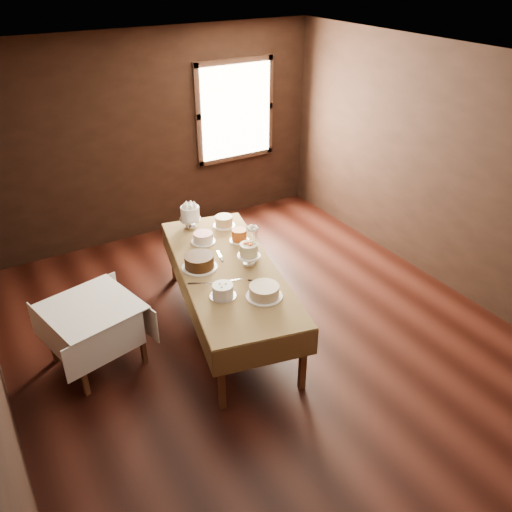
# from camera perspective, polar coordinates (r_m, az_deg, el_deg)

# --- Properties ---
(floor) EXTENTS (5.00, 6.00, 0.01)m
(floor) POSITION_cam_1_polar(r_m,az_deg,el_deg) (5.73, 1.04, -9.11)
(floor) COLOR black
(floor) RESTS_ON ground
(ceiling) EXTENTS (5.00, 6.00, 0.01)m
(ceiling) POSITION_cam_1_polar(r_m,az_deg,el_deg) (4.50, 1.39, 19.60)
(ceiling) COLOR beige
(ceiling) RESTS_ON wall_back
(wall_back) EXTENTS (5.00, 0.02, 2.80)m
(wall_back) POSITION_cam_1_polar(r_m,az_deg,el_deg) (7.49, -11.33, 12.36)
(wall_back) COLOR black
(wall_back) RESTS_ON ground
(wall_right) EXTENTS (0.02, 6.00, 2.80)m
(wall_right) POSITION_cam_1_polar(r_m,az_deg,el_deg) (6.53, 20.37, 8.36)
(wall_right) COLOR black
(wall_right) RESTS_ON ground
(window) EXTENTS (1.10, 0.05, 1.30)m
(window) POSITION_cam_1_polar(r_m,az_deg,el_deg) (7.89, -2.18, 15.33)
(window) COLOR #FFEABF
(window) RESTS_ON wall_back
(display_table) EXTENTS (1.47, 2.61, 0.76)m
(display_table) POSITION_cam_1_polar(r_m,az_deg,el_deg) (5.53, -3.06, -1.74)
(display_table) COLOR #4C2D1B
(display_table) RESTS_ON ground
(side_table) EXTENTS (0.99, 0.99, 0.69)m
(side_table) POSITION_cam_1_polar(r_m,az_deg,el_deg) (5.33, -17.34, -5.88)
(side_table) COLOR #4C2D1B
(side_table) RESTS_ON ground
(cake_meringue) EXTENTS (0.28, 0.28, 0.28)m
(cake_meringue) POSITION_cam_1_polar(r_m,az_deg,el_deg) (6.28, -7.09, 4.11)
(cake_meringue) COLOR silver
(cake_meringue) RESTS_ON display_table
(cake_speckled) EXTENTS (0.29, 0.29, 0.13)m
(cake_speckled) POSITION_cam_1_polar(r_m,az_deg,el_deg) (6.31, -3.48, 3.74)
(cake_speckled) COLOR white
(cake_speckled) RESTS_ON display_table
(cake_lattice) EXTENTS (0.28, 0.28, 0.10)m
(cake_lattice) POSITION_cam_1_polar(r_m,az_deg,el_deg) (5.98, -5.73, 1.92)
(cake_lattice) COLOR white
(cake_lattice) RESTS_ON display_table
(cake_caramel) EXTENTS (0.24, 0.24, 0.14)m
(cake_caramel) POSITION_cam_1_polar(r_m,az_deg,el_deg) (5.96, -1.82, 2.20)
(cake_caramel) COLOR white
(cake_caramel) RESTS_ON display_table
(cake_chocolate) EXTENTS (0.43, 0.43, 0.14)m
(cake_chocolate) POSITION_cam_1_polar(r_m,az_deg,el_deg) (5.49, -6.14, -0.64)
(cake_chocolate) COLOR white
(cake_chocolate) RESTS_ON display_table
(cake_flowers) EXTENTS (0.26, 0.26, 0.25)m
(cake_flowers) POSITION_cam_1_polar(r_m,az_deg,el_deg) (5.50, -0.78, 0.10)
(cake_flowers) COLOR white
(cake_flowers) RESTS_ON display_table
(cake_swirl) EXTENTS (0.26, 0.26, 0.13)m
(cake_swirl) POSITION_cam_1_polar(r_m,az_deg,el_deg) (5.03, -3.60, -3.81)
(cake_swirl) COLOR silver
(cake_swirl) RESTS_ON display_table
(cake_cream) EXTENTS (0.40, 0.40, 0.12)m
(cake_cream) POSITION_cam_1_polar(r_m,az_deg,el_deg) (5.02, 0.89, -3.87)
(cake_cream) COLOR white
(cake_cream) RESTS_ON display_table
(cake_server_a) EXTENTS (0.24, 0.08, 0.01)m
(cake_server_a) POSITION_cam_1_polar(r_m,az_deg,el_deg) (5.29, -2.24, -2.57)
(cake_server_a) COLOR silver
(cake_server_a) RESTS_ON display_table
(cake_server_b) EXTENTS (0.17, 0.21, 0.01)m
(cake_server_b) POSITION_cam_1_polar(r_m,az_deg,el_deg) (5.24, 0.80, -2.96)
(cake_server_b) COLOR silver
(cake_server_b) RESTS_ON display_table
(cake_server_c) EXTENTS (0.08, 0.24, 0.01)m
(cake_server_c) POSITION_cam_1_polar(r_m,az_deg,el_deg) (5.74, -4.00, 0.22)
(cake_server_c) COLOR silver
(cake_server_c) RESTS_ON display_table
(cake_server_d) EXTENTS (0.17, 0.20, 0.01)m
(cake_server_d) POSITION_cam_1_polar(r_m,az_deg,el_deg) (5.78, -1.37, 0.53)
(cake_server_d) COLOR silver
(cake_server_d) RESTS_ON display_table
(cake_server_e) EXTENTS (0.22, 0.13, 0.01)m
(cake_server_e) POSITION_cam_1_polar(r_m,az_deg,el_deg) (5.26, -5.58, -2.93)
(cake_server_e) COLOR silver
(cake_server_e) RESTS_ON display_table
(flower_vase) EXTENTS (0.13, 0.13, 0.14)m
(flower_vase) POSITION_cam_1_polar(r_m,az_deg,el_deg) (5.69, -0.39, 0.76)
(flower_vase) COLOR #2D2823
(flower_vase) RESTS_ON display_table
(flower_bouquet) EXTENTS (0.14, 0.14, 0.20)m
(flower_bouquet) POSITION_cam_1_polar(r_m,az_deg,el_deg) (5.60, -0.39, 2.43)
(flower_bouquet) COLOR white
(flower_bouquet) RESTS_ON flower_vase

